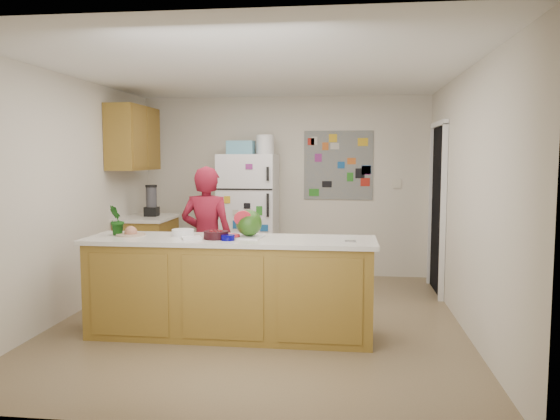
# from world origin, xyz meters

# --- Properties ---
(floor) EXTENTS (4.00, 4.50, 0.02)m
(floor) POSITION_xyz_m (0.00, 0.00, -0.01)
(floor) COLOR brown
(floor) RESTS_ON ground
(wall_back) EXTENTS (4.00, 0.02, 2.50)m
(wall_back) POSITION_xyz_m (0.00, 2.26, 1.25)
(wall_back) COLOR beige
(wall_back) RESTS_ON ground
(wall_left) EXTENTS (0.02, 4.50, 2.50)m
(wall_left) POSITION_xyz_m (-2.01, 0.00, 1.25)
(wall_left) COLOR beige
(wall_left) RESTS_ON ground
(wall_right) EXTENTS (0.02, 4.50, 2.50)m
(wall_right) POSITION_xyz_m (2.01, 0.00, 1.25)
(wall_right) COLOR beige
(wall_right) RESTS_ON ground
(ceiling) EXTENTS (4.00, 4.50, 0.02)m
(ceiling) POSITION_xyz_m (0.00, 0.00, 2.51)
(ceiling) COLOR white
(ceiling) RESTS_ON wall_back
(doorway) EXTENTS (0.03, 0.85, 2.04)m
(doorway) POSITION_xyz_m (1.99, 1.45, 1.02)
(doorway) COLOR black
(doorway) RESTS_ON ground
(peninsula_base) EXTENTS (2.60, 0.62, 0.88)m
(peninsula_base) POSITION_xyz_m (-0.20, -0.50, 0.44)
(peninsula_base) COLOR brown
(peninsula_base) RESTS_ON floor
(peninsula_top) EXTENTS (2.68, 0.70, 0.04)m
(peninsula_top) POSITION_xyz_m (-0.20, -0.50, 0.90)
(peninsula_top) COLOR silver
(peninsula_top) RESTS_ON peninsula_base
(side_counter_base) EXTENTS (0.60, 0.80, 0.86)m
(side_counter_base) POSITION_xyz_m (-1.69, 1.35, 0.43)
(side_counter_base) COLOR brown
(side_counter_base) RESTS_ON floor
(side_counter_top) EXTENTS (0.64, 0.84, 0.04)m
(side_counter_top) POSITION_xyz_m (-1.69, 1.35, 0.88)
(side_counter_top) COLOR silver
(side_counter_top) RESTS_ON side_counter_base
(upper_cabinets) EXTENTS (0.35, 1.00, 0.80)m
(upper_cabinets) POSITION_xyz_m (-1.82, 1.30, 1.90)
(upper_cabinets) COLOR brown
(upper_cabinets) RESTS_ON wall_left
(refrigerator) EXTENTS (0.75, 0.70, 1.70)m
(refrigerator) POSITION_xyz_m (-0.45, 1.88, 0.85)
(refrigerator) COLOR silver
(refrigerator) RESTS_ON floor
(fridge_top_bin) EXTENTS (0.35, 0.28, 0.18)m
(fridge_top_bin) POSITION_xyz_m (-0.55, 1.88, 1.79)
(fridge_top_bin) COLOR #5999B2
(fridge_top_bin) RESTS_ON refrigerator
(photo_collage) EXTENTS (0.95, 0.01, 0.95)m
(photo_collage) POSITION_xyz_m (0.75, 2.24, 1.55)
(photo_collage) COLOR slate
(photo_collage) RESTS_ON wall_back
(person) EXTENTS (0.60, 0.41, 1.57)m
(person) POSITION_xyz_m (-0.62, 0.27, 0.78)
(person) COLOR maroon
(person) RESTS_ON floor
(blender_appliance) EXTENTS (0.14, 0.14, 0.38)m
(blender_appliance) POSITION_xyz_m (-1.64, 1.40, 1.09)
(blender_appliance) COLOR black
(blender_appliance) RESTS_ON side_counter_top
(cutting_board) EXTENTS (0.41, 0.32, 0.01)m
(cutting_board) POSITION_xyz_m (-0.09, -0.45, 0.93)
(cutting_board) COLOR silver
(cutting_board) RESTS_ON peninsula_top
(watermelon) EXTENTS (0.24, 0.24, 0.24)m
(watermelon) POSITION_xyz_m (-0.03, -0.43, 1.05)
(watermelon) COLOR #215911
(watermelon) RESTS_ON cutting_board
(watermelon_slice) EXTENTS (0.16, 0.16, 0.02)m
(watermelon_slice) POSITION_xyz_m (-0.19, -0.50, 0.94)
(watermelon_slice) COLOR red
(watermelon_slice) RESTS_ON cutting_board
(cherry_bowl) EXTENTS (0.27, 0.27, 0.07)m
(cherry_bowl) POSITION_xyz_m (-0.31, -0.56, 0.96)
(cherry_bowl) COLOR black
(cherry_bowl) RESTS_ON peninsula_top
(white_bowl) EXTENTS (0.26, 0.26, 0.06)m
(white_bowl) POSITION_xyz_m (-0.67, -0.40, 0.95)
(white_bowl) COLOR silver
(white_bowl) RESTS_ON peninsula_top
(cobalt_bowl) EXTENTS (0.16, 0.16, 0.05)m
(cobalt_bowl) POSITION_xyz_m (-0.19, -0.64, 0.95)
(cobalt_bowl) COLOR #020060
(cobalt_bowl) RESTS_ON peninsula_top
(plate) EXTENTS (0.29, 0.29, 0.02)m
(plate) POSITION_xyz_m (-1.17, -0.45, 0.93)
(plate) COLOR beige
(plate) RESTS_ON peninsula_top
(paper_towel) EXTENTS (0.22, 0.21, 0.02)m
(paper_towel) POSITION_xyz_m (-0.53, -0.60, 0.93)
(paper_towel) COLOR white
(paper_towel) RESTS_ON peninsula_top
(keys) EXTENTS (0.10, 0.05, 0.01)m
(keys) POSITION_xyz_m (0.90, -0.60, 0.93)
(keys) COLOR gray
(keys) RESTS_ON peninsula_top
(potted_plant) EXTENTS (0.17, 0.19, 0.29)m
(potted_plant) POSITION_xyz_m (-1.30, -0.45, 1.07)
(potted_plant) COLOR #0E3E13
(potted_plant) RESTS_ON peninsula_top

